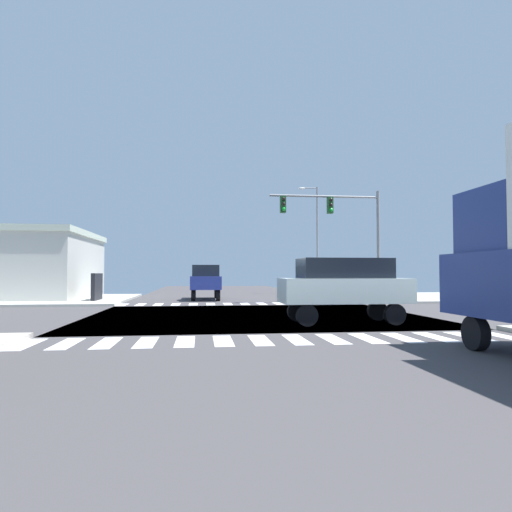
{
  "coord_description": "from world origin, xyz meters",
  "views": [
    {
      "loc": [
        -2.36,
        -19.52,
        1.8
      ],
      "look_at": [
        0.98,
        7.74,
        2.84
      ],
      "focal_mm": 31.99,
      "sensor_mm": 36.0,
      "label": 1
    }
  ],
  "objects_px": {
    "traffic_signal_mast": "(337,219)",
    "suv_farside_1": "(344,284)",
    "street_lamp": "(315,231)",
    "pickup_nearside_1": "(205,281)"
  },
  "relations": [
    {
      "from": "pickup_nearside_1",
      "to": "suv_farside_1",
      "type": "relative_size",
      "value": 1.11
    },
    {
      "from": "traffic_signal_mast",
      "to": "suv_farside_1",
      "type": "xyz_separation_m",
      "value": [
        -3.19,
        -11.05,
        -3.73
      ]
    },
    {
      "from": "traffic_signal_mast",
      "to": "street_lamp",
      "type": "relative_size",
      "value": 0.73
    },
    {
      "from": "traffic_signal_mast",
      "to": "pickup_nearside_1",
      "type": "height_order",
      "value": "traffic_signal_mast"
    },
    {
      "from": "street_lamp",
      "to": "suv_farside_1",
      "type": "bearing_deg",
      "value": -101.9
    },
    {
      "from": "traffic_signal_mast",
      "to": "suv_farside_1",
      "type": "relative_size",
      "value": 1.51
    },
    {
      "from": "street_lamp",
      "to": "pickup_nearside_1",
      "type": "height_order",
      "value": "street_lamp"
    },
    {
      "from": "traffic_signal_mast",
      "to": "suv_farside_1",
      "type": "bearing_deg",
      "value": -106.11
    },
    {
      "from": "traffic_signal_mast",
      "to": "suv_farside_1",
      "type": "height_order",
      "value": "traffic_signal_mast"
    },
    {
      "from": "pickup_nearside_1",
      "to": "suv_farside_1",
      "type": "distance_m",
      "value": 16.0
    }
  ]
}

